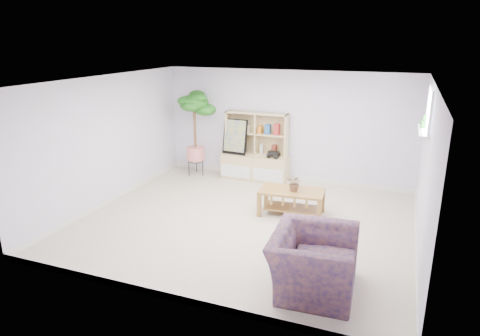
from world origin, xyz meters
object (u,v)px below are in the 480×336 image
(floor_tree, at_px, (195,134))
(armchair, at_px, (313,258))
(storage_unit, at_px, (255,147))
(coffee_table, at_px, (291,202))

(floor_tree, bearing_deg, armchair, -46.50)
(storage_unit, bearing_deg, floor_tree, -172.11)
(floor_tree, bearing_deg, storage_unit, 7.89)
(coffee_table, relative_size, floor_tree, 0.58)
(storage_unit, height_order, coffee_table, storage_unit)
(storage_unit, relative_size, armchair, 1.28)
(floor_tree, height_order, armchair, floor_tree)
(storage_unit, relative_size, coffee_table, 1.33)
(storage_unit, distance_m, coffee_table, 2.14)
(armchair, bearing_deg, coffee_table, 17.93)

